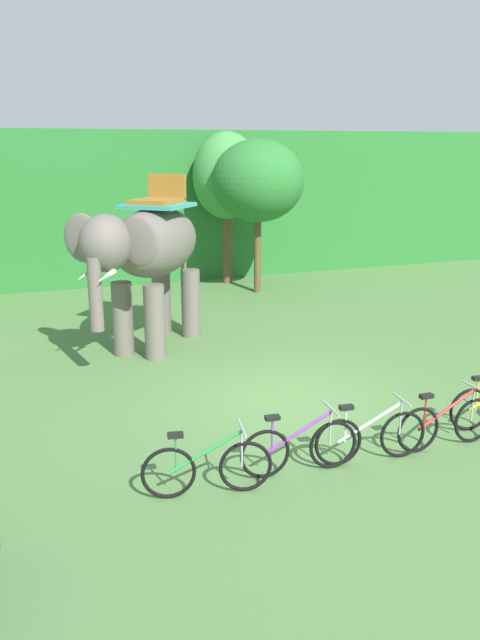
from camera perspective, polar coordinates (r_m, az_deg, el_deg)
The scene contains 9 objects.
ground_plane at distance 11.54m, azimuth 4.56°, elevation -7.20°, with size 80.00×80.00×0.00m, color #4C753D.
foliage_hedge at distance 23.95m, azimuth -9.57°, elevation 10.34°, with size 36.00×6.00×4.87m, color #28702D.
tree_far_right at distance 20.87m, azimuth -1.20°, elevation 12.58°, with size 2.16×2.16×4.82m.
tree_far_left at distance 19.49m, azimuth 1.61°, elevation 12.19°, with size 2.74×2.74×4.59m.
elephant at distance 13.99m, azimuth -8.08°, elevation 6.08°, with size 3.54×3.80×3.78m.
bike_green at distance 8.50m, azimuth -2.93°, elevation -12.93°, with size 1.69×0.52×0.92m.
bike_purple at distance 9.03m, azimuth 5.27°, elevation -11.17°, with size 1.71×0.52×0.92m.
bike_white at distance 9.49m, azimuth 11.49°, elevation -10.08°, with size 1.71×0.52×0.92m.
bike_red at distance 10.19m, azimuth 17.81°, elevation -8.70°, with size 1.71×0.52×0.92m.
Camera 1 is at (-4.57, -9.64, 4.39)m, focal length 36.12 mm.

